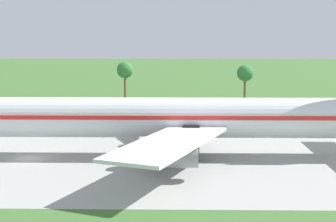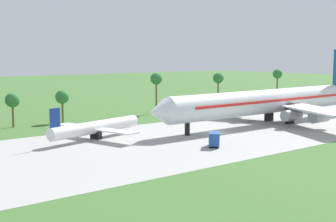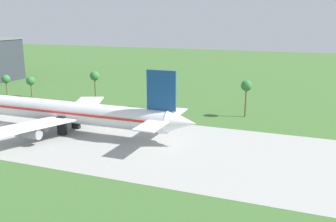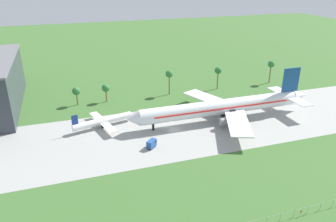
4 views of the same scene
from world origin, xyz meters
TOP-DOWN VIEW (x-y plane):
  - jet_airliner at (22.36, 2.46)m, footprint 80.41×51.24m
  - palm_tree_row at (12.74, 38.02)m, footprint 105.30×3.60m

SIDE VIEW (x-z plane):
  - jet_airliner at x=22.36m, z-range -3.80..15.41m
  - palm_tree_row at x=12.74m, z-range 2.45..14.75m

